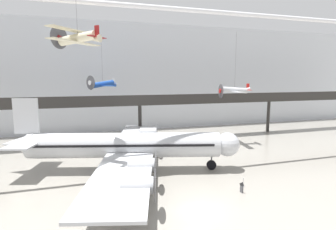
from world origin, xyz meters
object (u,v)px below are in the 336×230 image
suspended_plane_silver_racer (234,90)px  suspended_plane_blue_trainer (103,84)px  stanchion_barrier (243,184)px  airliner_silver_main (124,146)px  info_sign_pedestal (242,188)px  suspended_plane_cream_biplane (77,38)px

suspended_plane_silver_racer → suspended_plane_blue_trainer: (-23.27, 9.34, 1.04)m
suspended_plane_silver_racer → stanchion_barrier: size_ratio=10.93×
airliner_silver_main → stanchion_barrier: 15.81m
info_sign_pedestal → stanchion_barrier: bearing=47.8°
suspended_plane_silver_racer → stanchion_barrier: (-9.20, -17.99, -9.86)m
suspended_plane_cream_biplane → airliner_silver_main: bearing=-110.8°
suspended_plane_cream_biplane → info_sign_pedestal: size_ratio=5.09×
airliner_silver_main → suspended_plane_silver_racer: 24.32m
suspended_plane_blue_trainer → stanchion_barrier: size_ratio=9.61×
suspended_plane_cream_biplane → suspended_plane_blue_trainer: 22.03m
airliner_silver_main → suspended_plane_blue_trainer: size_ratio=3.46×
suspended_plane_cream_biplane → stanchion_barrier: size_ratio=5.86×
suspended_plane_cream_biplane → info_sign_pedestal: 24.50m
stanchion_barrier → suspended_plane_cream_biplane: bearing=160.3°
airliner_silver_main → suspended_plane_cream_biplane: suspended_plane_cream_biplane is taller
suspended_plane_blue_trainer → info_sign_pedestal: 33.29m
info_sign_pedestal → suspended_plane_silver_racer: bearing=57.6°
airliner_silver_main → suspended_plane_blue_trainer: bearing=109.9°
stanchion_barrier → info_sign_pedestal: bearing=-127.8°
suspended_plane_silver_racer → info_sign_pedestal: 23.96m
airliner_silver_main → stanchion_barrier: size_ratio=33.26×
suspended_plane_cream_biplane → suspended_plane_blue_trainer: (3.54, 21.02, -5.58)m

